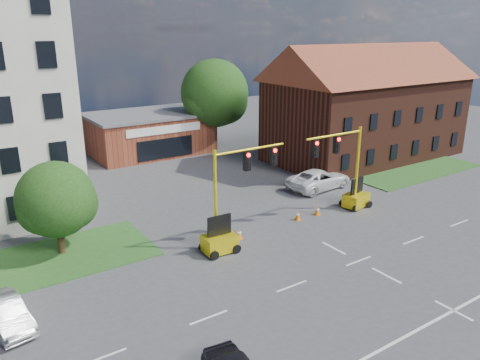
{
  "coord_description": "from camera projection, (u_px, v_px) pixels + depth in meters",
  "views": [
    {
      "loc": [
        -19.17,
        -16.37,
        12.81
      ],
      "look_at": [
        -1.58,
        10.0,
        2.52
      ],
      "focal_mm": 35.0,
      "sensor_mm": 36.0,
      "label": 1
    }
  ],
  "objects": [
    {
      "name": "cone_d",
      "position": [
        317.0,
        211.0,
        33.62
      ],
      "size": [
        0.4,
        0.4,
        0.7
      ],
      "color": "orange",
      "rests_on": "ground"
    },
    {
      "name": "trailer_west",
      "position": [
        220.0,
        241.0,
        27.91
      ],
      "size": [
        2.03,
        1.4,
        2.25
      ],
      "rotation": [
        0.0,
        0.0,
        -0.04
      ],
      "color": "yellow",
      "rests_on": "ground"
    },
    {
      "name": "tree_large",
      "position": [
        217.0,
        95.0,
        50.24
      ],
      "size": [
        7.6,
        7.24,
        9.85
      ],
      "color": "#342413",
      "rests_on": "ground"
    },
    {
      "name": "signal_mast_east",
      "position": [
        342.0,
        161.0,
        32.86
      ],
      "size": [
        5.3,
        0.6,
        6.2
      ],
      "color": "gray",
      "rests_on": "ground"
    },
    {
      "name": "townhouse_row",
      "position": [
        368.0,
        100.0,
        47.36
      ],
      "size": [
        21.0,
        11.0,
        11.5
      ],
      "color": "#472115",
      "rests_on": "ground"
    },
    {
      "name": "cone_b",
      "position": [
        229.0,
        241.0,
        28.81
      ],
      "size": [
        0.4,
        0.4,
        0.7
      ],
      "color": "orange",
      "rests_on": "ground"
    },
    {
      "name": "tree_nw_front",
      "position": [
        60.0,
        201.0,
        27.11
      ],
      "size": [
        4.68,
        4.45,
        5.68
      ],
      "color": "#342413",
      "rests_on": "ground"
    },
    {
      "name": "cone_c",
      "position": [
        298.0,
        215.0,
        32.73
      ],
      "size": [
        0.4,
        0.4,
        0.7
      ],
      "color": "orange",
      "rests_on": "ground"
    },
    {
      "name": "lane_markings",
      "position": [
        401.0,
        283.0,
        24.65
      ],
      "size": [
        60.0,
        36.0,
        0.01
      ],
      "primitive_type": null,
      "color": "silver",
      "rests_on": "ground"
    },
    {
      "name": "trailer_east",
      "position": [
        356.0,
        198.0,
        35.01
      ],
      "size": [
        2.12,
        1.62,
        2.18
      ],
      "rotation": [
        0.0,
        0.0,
        0.2
      ],
      "color": "yellow",
      "rests_on": "ground"
    },
    {
      "name": "brick_shop",
      "position": [
        149.0,
        133.0,
        50.09
      ],
      "size": [
        12.4,
        8.4,
        4.3
      ],
      "color": "maroon",
      "rests_on": "ground"
    },
    {
      "name": "grass_verge_ne",
      "position": [
        420.0,
        172.0,
        43.64
      ],
      "size": [
        14.0,
        4.0,
        0.08
      ],
      "primitive_type": "cube",
      "color": "#27501E",
      "rests_on": "ground"
    },
    {
      "name": "signal_mast_west",
      "position": [
        239.0,
        183.0,
        28.26
      ],
      "size": [
        5.3,
        0.6,
        6.2
      ],
      "color": "gray",
      "rests_on": "ground"
    },
    {
      "name": "ground",
      "position": [
        359.0,
        261.0,
        27.03
      ],
      "size": [
        120.0,
        120.0,
        0.0
      ],
      "primitive_type": "plane",
      "color": "#414144",
      "rests_on": "ground"
    },
    {
      "name": "pickup_white",
      "position": [
        319.0,
        179.0,
        39.09
      ],
      "size": [
        6.06,
        3.16,
        1.63
      ],
      "primitive_type": "imported",
      "rotation": [
        0.0,
        0.0,
        1.65
      ],
      "color": "white",
      "rests_on": "ground"
    },
    {
      "name": "cone_a",
      "position": [
        239.0,
        234.0,
        29.81
      ],
      "size": [
        0.4,
        0.4,
        0.7
      ],
      "color": "orange",
      "rests_on": "ground"
    },
    {
      "name": "sedan_silver_front",
      "position": [
        6.0,
        314.0,
        20.88
      ],
      "size": [
        2.04,
        4.18,
        1.32
      ],
      "primitive_type": "imported",
      "rotation": [
        0.0,
        0.0,
        0.17
      ],
      "color": "#A4A7AB",
      "rests_on": "ground"
    }
  ]
}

